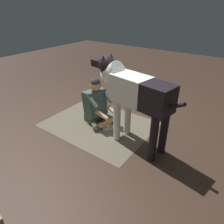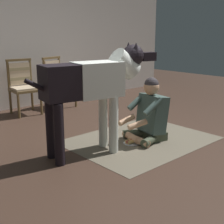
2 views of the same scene
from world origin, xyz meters
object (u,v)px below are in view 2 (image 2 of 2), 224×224
person_sitting_on_floor (149,115)px  hot_dog_on_plate (132,142)px  dining_chair_left_of_pair (23,84)px  large_dog (93,83)px  dining_chair_right_of_pair (57,80)px

person_sitting_on_floor → hot_dog_on_plate: bearing=169.6°
dining_chair_left_of_pair → hot_dog_on_plate: (0.30, -2.46, -0.52)m
large_dog → hot_dog_on_plate: large_dog is taller
dining_chair_right_of_pair → person_sitting_on_floor: bearing=-93.1°
person_sitting_on_floor → large_dog: (-0.85, 0.16, 0.51)m
dining_chair_right_of_pair → person_sitting_on_floor: (-0.14, -2.51, -0.18)m
person_sitting_on_floor → large_dog: size_ratio=0.51×
dining_chair_right_of_pair → large_dog: large_dog is taller
person_sitting_on_floor → hot_dog_on_plate: (-0.28, 0.05, -0.33)m
dining_chair_right_of_pair → hot_dog_on_plate: 2.55m
dining_chair_left_of_pair → hot_dog_on_plate: 2.53m
dining_chair_left_of_pair → hot_dog_on_plate: bearing=-83.1°
dining_chair_right_of_pair → person_sitting_on_floor: size_ratio=1.13×
large_dog → person_sitting_on_floor: bearing=-10.4°
hot_dog_on_plate → dining_chair_left_of_pair: bearing=96.9°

